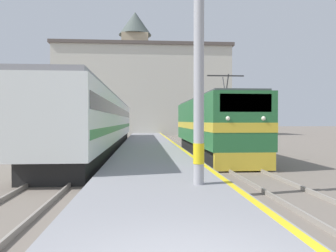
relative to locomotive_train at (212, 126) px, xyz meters
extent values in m
plane|color=#70665B|center=(-3.97, 12.67, -1.95)|extent=(200.00, 200.00, 0.00)
cube|color=gray|center=(-3.97, 7.67, -1.73)|extent=(4.37, 140.00, 0.44)
cube|color=yellow|center=(-1.94, 7.67, -1.51)|extent=(0.20, 140.00, 0.00)
cube|color=#70665B|center=(0.00, 7.67, -1.94)|extent=(2.83, 140.00, 0.02)
cube|color=gray|center=(-0.72, 7.67, -1.86)|extent=(0.07, 140.00, 0.14)
cube|color=gray|center=(0.72, 7.67, -1.86)|extent=(0.07, 140.00, 0.14)
cube|color=#70665B|center=(-7.73, 7.67, -1.94)|extent=(2.84, 140.00, 0.02)
cube|color=gray|center=(-8.45, 7.67, -1.86)|extent=(0.07, 140.00, 0.14)
cube|color=gray|center=(-7.01, 7.67, -1.86)|extent=(0.07, 140.00, 0.14)
cube|color=black|center=(0.00, 0.04, -1.50)|extent=(2.46, 13.10, 0.90)
cube|color=#286B38|center=(0.00, 0.04, 0.32)|extent=(2.90, 14.24, 2.74)
cube|color=gold|center=(0.00, 0.04, 0.04)|extent=(2.92, 14.26, 0.44)
cube|color=gold|center=(0.00, -6.93, -1.46)|extent=(2.76, 0.30, 0.81)
cube|color=black|center=(0.00, -7.02, 1.14)|extent=(2.32, 0.12, 0.80)
sphere|color=white|center=(-0.80, -7.06, 0.46)|extent=(0.20, 0.20, 0.20)
sphere|color=white|center=(0.80, -7.06, 0.46)|extent=(0.20, 0.20, 0.20)
cube|color=#4C4C51|center=(0.00, 0.04, 1.75)|extent=(2.61, 13.53, 0.12)
cylinder|color=#333333|center=(0.00, -3.87, 2.31)|extent=(0.06, 0.63, 1.03)
cylinder|color=#333333|center=(0.00, -3.17, 2.31)|extent=(0.06, 0.63, 1.03)
cube|color=#262626|center=(0.00, -3.52, 2.81)|extent=(2.03, 0.08, 0.06)
cube|color=black|center=(-7.73, 5.56, -1.50)|extent=(2.46, 30.40, 0.90)
cube|color=silver|center=(-7.73, 5.56, 0.46)|extent=(2.90, 31.67, 3.03)
cube|color=black|center=(-7.73, 5.56, 1.07)|extent=(2.92, 31.04, 0.64)
cube|color=#338442|center=(-7.73, 5.56, -0.14)|extent=(2.92, 31.04, 0.36)
cube|color=gray|center=(-7.73, 5.56, 2.08)|extent=(2.67, 31.67, 0.20)
cylinder|color=#9E9EA3|center=(-2.87, -11.66, 2.38)|extent=(0.31, 0.31, 7.77)
cylinder|color=yellow|center=(-2.87, -11.66, -0.61)|extent=(0.33, 0.33, 0.60)
cube|color=tan|center=(-6.00, 40.97, 7.25)|extent=(4.86, 4.86, 18.41)
cylinder|color=black|center=(-6.00, 38.52, 13.05)|extent=(3.70, 0.06, 3.70)
cylinder|color=white|center=(-6.00, 38.49, 13.05)|extent=(3.40, 0.10, 3.40)
cone|color=#47514C|center=(-6.00, 40.97, 18.64)|extent=(6.08, 6.08, 4.38)
cube|color=beige|center=(-4.51, 31.73, 4.93)|extent=(27.16, 7.35, 13.76)
cube|color=#564C47|center=(-4.51, 31.73, 12.06)|extent=(27.76, 7.95, 0.50)
camera|label=1|loc=(-4.48, -21.11, 0.35)|focal=35.00mm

